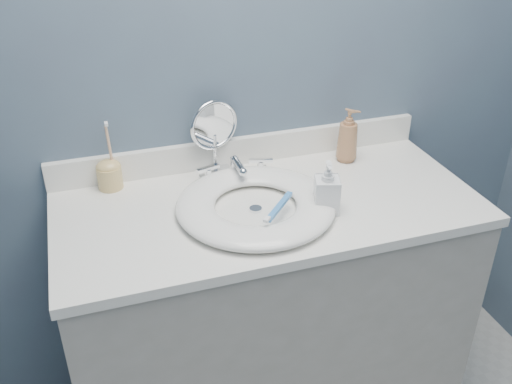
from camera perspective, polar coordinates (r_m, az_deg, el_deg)
name	(u,v)px	position (r m, az deg, el deg)	size (l,w,h in m)	color
back_wall	(240,66)	(1.75, -1.61, 12.46)	(2.20, 0.02, 2.40)	slate
vanity_cabinet	(267,320)	(1.92, 1.14, -12.70)	(1.20, 0.55, 0.85)	#AAA39B
countertop	(269,207)	(1.66, 1.29, -1.48)	(1.22, 0.57, 0.03)	white
backsplash	(242,150)	(1.85, -1.38, 4.19)	(1.22, 0.02, 0.09)	white
basin	(256,205)	(1.60, -0.04, -1.27)	(0.45, 0.45, 0.04)	white
drain	(256,209)	(1.61, -0.04, -1.73)	(0.04, 0.04, 0.01)	silver
faucet	(236,171)	(1.76, -2.02, 2.16)	(0.25, 0.13, 0.07)	silver
makeup_mirror	(214,133)	(1.76, -4.19, 5.88)	(0.16, 0.09, 0.24)	silver
soap_bottle_amber	(348,135)	(1.87, 9.17, 5.62)	(0.07, 0.07, 0.18)	#A26F49
soap_bottle_clear	(327,187)	(1.58, 7.14, 0.49)	(0.07, 0.07, 0.15)	silver
toothbrush_holder	(109,173)	(1.75, -14.45, 1.83)	(0.07, 0.07, 0.21)	#D9B56C
toothbrush_lying	(278,208)	(1.54, 2.26, -1.57)	(0.13, 0.14, 0.02)	#387DC7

